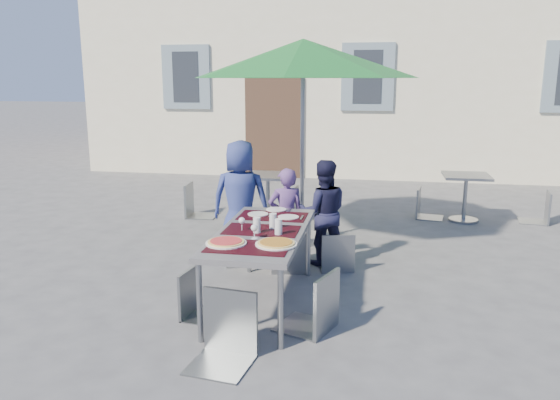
% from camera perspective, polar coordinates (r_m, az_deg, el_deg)
% --- Properties ---
extents(ground, '(90.00, 90.00, 0.00)m').
position_cam_1_polar(ground, '(4.91, 6.00, -13.64)').
color(ground, '#4D4D50').
rests_on(ground, ground).
extents(dining_table, '(0.80, 1.85, 0.76)m').
position_cam_1_polar(dining_table, '(5.22, -1.92, -3.75)').
color(dining_table, '#424246').
rests_on(dining_table, ground).
extents(pizza_near_left, '(0.36, 0.36, 0.03)m').
position_cam_1_polar(pizza_near_left, '(4.79, -5.66, -4.41)').
color(pizza_near_left, white).
rests_on(pizza_near_left, dining_table).
extents(pizza_near_right, '(0.37, 0.37, 0.03)m').
position_cam_1_polar(pizza_near_right, '(4.73, -0.41, -4.55)').
color(pizza_near_right, white).
rests_on(pizza_near_right, dining_table).
extents(glassware, '(0.43, 0.42, 0.15)m').
position_cam_1_polar(glassware, '(5.10, -1.57, -2.58)').
color(glassware, silver).
rests_on(glassware, dining_table).
extents(place_settings, '(0.60, 0.53, 0.01)m').
position_cam_1_polar(place_settings, '(5.80, -0.58, -1.41)').
color(place_settings, white).
rests_on(place_settings, dining_table).
extents(child_0, '(0.73, 0.49, 1.45)m').
position_cam_1_polar(child_0, '(6.66, -4.15, 0.07)').
color(child_0, navy).
rests_on(child_0, ground).
extents(child_1, '(0.49, 0.41, 1.16)m').
position_cam_1_polar(child_1, '(6.37, 0.65, -1.80)').
color(child_1, '#5D3D7D').
rests_on(child_1, ground).
extents(child_2, '(0.67, 0.48, 1.25)m').
position_cam_1_polar(child_2, '(6.43, 4.50, -1.31)').
color(child_2, '#191A38').
rests_on(child_2, ground).
extents(chair_0, '(0.49, 0.49, 0.88)m').
position_cam_1_polar(chair_0, '(6.38, -4.02, -2.45)').
color(chair_0, gray).
rests_on(chair_0, ground).
extents(chair_1, '(0.47, 0.47, 0.90)m').
position_cam_1_polar(chair_1, '(6.16, 0.94, -2.84)').
color(chair_1, gray).
rests_on(chair_1, ground).
extents(chair_2, '(0.46, 0.47, 0.85)m').
position_cam_1_polar(chair_2, '(6.23, 6.02, -3.04)').
color(chair_2, gray).
rests_on(chair_2, ground).
extents(chair_3, '(0.42, 0.42, 0.84)m').
position_cam_1_polar(chair_3, '(5.07, -8.73, -6.93)').
color(chair_3, gray).
rests_on(chair_3, ground).
extents(chair_4, '(0.58, 0.58, 1.01)m').
position_cam_1_polar(chair_4, '(4.71, 3.82, -6.85)').
color(chair_4, gray).
rests_on(chair_4, ground).
extents(chair_5, '(0.51, 0.52, 1.03)m').
position_cam_1_polar(chair_5, '(4.24, -5.85, -8.99)').
color(chair_5, gray).
rests_on(chair_5, ground).
extents(patio_umbrella, '(2.89, 2.89, 2.65)m').
position_cam_1_polar(patio_umbrella, '(7.10, 2.44, 14.42)').
color(patio_umbrella, '#97999E').
rests_on(patio_umbrella, ground).
extents(cafe_table_0, '(0.68, 0.68, 0.73)m').
position_cam_1_polar(cafe_table_0, '(8.41, -1.27, 1.10)').
color(cafe_table_0, '#97999E').
rests_on(cafe_table_0, ground).
extents(bg_chair_l_0, '(0.48, 0.47, 1.01)m').
position_cam_1_polar(bg_chair_l_0, '(8.75, -8.91, 2.10)').
color(bg_chair_l_0, gray).
rests_on(bg_chair_l_0, ground).
extents(bg_chair_r_0, '(0.46, 0.46, 0.99)m').
position_cam_1_polar(bg_chair_r_0, '(8.40, 0.92, 1.71)').
color(bg_chair_r_0, gray).
rests_on(bg_chair_r_0, ground).
extents(cafe_table_1, '(0.68, 0.68, 0.73)m').
position_cam_1_polar(cafe_table_1, '(8.83, 18.81, 1.00)').
color(cafe_table_1, '#97999E').
rests_on(cafe_table_1, ground).
extents(bg_chair_l_1, '(0.46, 0.46, 0.90)m').
position_cam_1_polar(bg_chair_l_1, '(8.89, 14.98, 1.50)').
color(bg_chair_l_1, gray).
rests_on(bg_chair_l_1, ground).
extents(bg_chair_r_1, '(0.46, 0.46, 0.92)m').
position_cam_1_polar(bg_chair_r_1, '(9.18, 25.77, 1.10)').
color(bg_chair_r_1, gray).
rests_on(bg_chair_r_1, ground).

